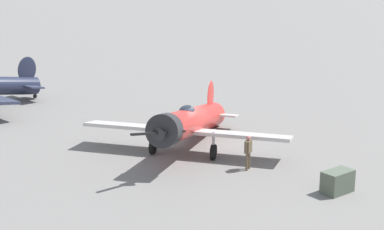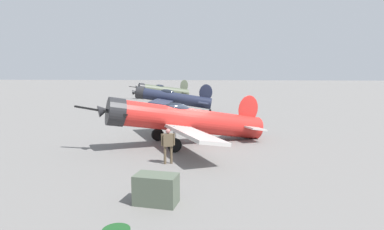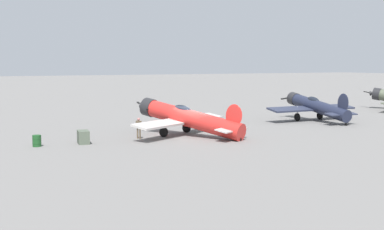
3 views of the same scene
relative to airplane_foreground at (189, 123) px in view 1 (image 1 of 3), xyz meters
name	(u,v)px [view 1 (image 1 of 3)]	position (x,y,z in m)	size (l,w,h in m)	color
ground_plane	(192,147)	(-0.24, 0.44, -1.51)	(400.00, 400.00, 0.00)	slate
airplane_foreground	(189,123)	(0.00, 0.00, 0.00)	(10.43, 10.93, 3.13)	red
ground_crew_mechanic	(248,149)	(4.26, -0.20, -0.47)	(0.37, 0.64, 1.72)	brown
equipment_crate	(337,182)	(8.94, 0.29, -1.01)	(0.98, 1.50, 1.00)	#4C5647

